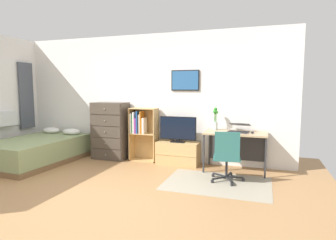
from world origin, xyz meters
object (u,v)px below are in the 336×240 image
bed (37,150)px  desk (236,138)px  bamboo_vase (215,119)px  office_chair (227,155)px  bookshelf (141,129)px  tv_stand (178,153)px  computer_mouse (252,132)px  laptop (239,128)px  dresser (110,131)px  television (178,130)px

bed → desk: bearing=13.2°
desk → bamboo_vase: bearing=166.2°
office_chair → bookshelf: bearing=147.5°
tv_stand → office_chair: 1.39m
bamboo_vase → computer_mouse: bearing=-17.1°
bookshelf → tv_stand: (0.84, -0.05, -0.44)m
bed → laptop: (4.07, 0.77, 0.55)m
tv_stand → computer_mouse: 1.55m
dresser → bed: bearing=-148.3°
tv_stand → computer_mouse: bearing=-6.2°
bed → tv_stand: size_ratio=2.43×
laptop → bamboo_vase: 0.50m
bed → television: 3.00m
tv_stand → computer_mouse: computer_mouse is taller
television → bamboo_vase: (0.74, 0.08, 0.23)m
bed → laptop: 4.17m
laptop → computer_mouse: (0.24, -0.11, -0.05)m
desk → laptop: size_ratio=2.53×
bed → bookshelf: bearing=25.5°
desk → bamboo_vase: size_ratio=2.58×
bed → bamboo_vase: bearing=15.9°
bed → tv_stand: 2.97m
bookshelf → tv_stand: bearing=-3.4°
office_chair → laptop: 0.87m
desk → computer_mouse: size_ratio=10.94×
bed → computer_mouse: bearing=10.9°
bed → computer_mouse: computer_mouse is taller
dresser → bookshelf: 0.72m
office_chair → computer_mouse: 0.82m
desk → tv_stand: bearing=178.0°
dresser → television: bearing=-0.3°
dresser → computer_mouse: dresser is taller
tv_stand → office_chair: size_ratio=1.00×
television → desk: (1.15, -0.02, -0.11)m
dresser → office_chair: dresser is taller
bed → computer_mouse: size_ratio=20.08×
bookshelf → office_chair: 2.13m
tv_stand → television: size_ratio=1.13×
television → bookshelf: bearing=175.1°
television → desk: bearing=-0.9°
computer_mouse → laptop: bearing=155.6°
tv_stand → television: television is taller
computer_mouse → desk: bearing=158.5°
dresser → laptop: bearing=-0.7°
bed → office_chair: 3.95m
bookshelf → computer_mouse: 2.30m
desk → television: bearing=179.1°
dresser → laptop: 2.77m
television → computer_mouse: (1.45, -0.14, 0.03)m
bed → desk: size_ratio=1.84×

